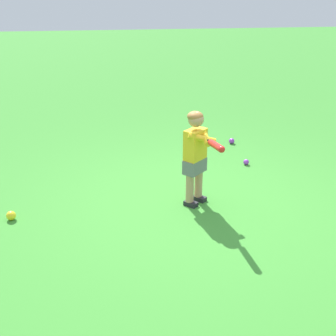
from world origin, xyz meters
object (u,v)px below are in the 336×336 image
Objects in this scene: play_ball_far_left at (232,141)px; play_ball_near_batter at (246,162)px; child_batter at (197,150)px; play_ball_far_right at (11,216)px.

play_ball_near_batter is (-0.86, 0.04, -0.00)m from play_ball_far_left.
child_batter is 2.21m from play_ball_far_left.
child_batter is at bearing 152.83° from play_ball_far_left.
play_ball_far_left is 1.11× the size of play_ball_near_batter.
child_batter is 13.79× the size of play_ball_near_batter.
play_ball_far_right reaches higher than play_ball_far_left.
play_ball_near_batter is at bearing -69.31° from play_ball_far_right.
play_ball_far_left is 0.86× the size of play_ball_far_right.
play_ball_far_right reaches higher than play_ball_near_batter.
play_ball_far_left is (1.89, -0.97, -0.61)m from child_batter.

